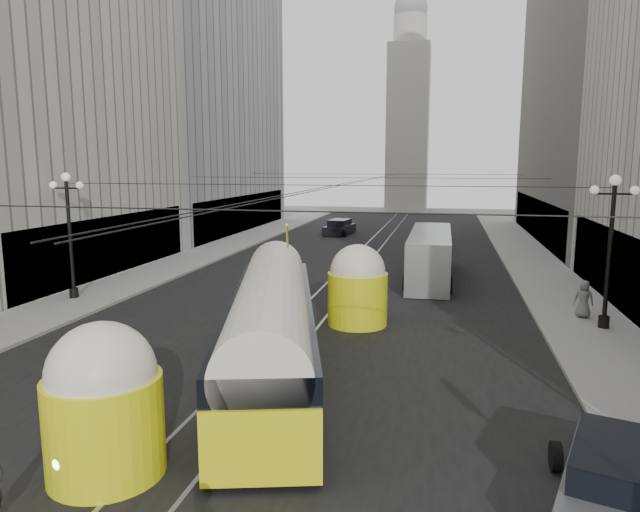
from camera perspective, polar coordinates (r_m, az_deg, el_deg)
The scene contains 17 objects.
road at distance 40.74m, azimuth 3.89°, elevation -0.64°, with size 20.00×85.00×0.02m, color black.
sidewalk_left at distance 47.29m, azimuth -9.98°, elevation 0.71°, with size 4.00×72.00×0.15m, color gray.
sidewalk_right at distance 44.16m, azimuth 20.19°, elevation -0.32°, with size 4.00×72.00×0.15m, color gray.
rail_left at distance 40.86m, azimuth 2.85°, elevation -0.60°, with size 0.12×85.00×0.04m, color gray.
rail_right at distance 40.64m, azimuth 4.94°, elevation -0.67°, with size 0.12×85.00×0.04m, color gray.
building_left_far at distance 61.44m, azimuth -13.10°, elevation 15.86°, with size 12.60×28.60×28.60m.
building_right_far at distance 57.72m, azimuth 27.77°, elevation 17.52°, with size 12.60×32.60×32.60m.
distant_tower at distance 87.77m, azimuth 8.82°, elevation 14.35°, with size 6.00×6.00×31.36m.
lamppost_left_mid at distance 31.47m, azimuth -23.78°, elevation 2.57°, with size 1.86×0.44×6.37m.
lamppost_right_mid at distance 26.26m, azimuth 27.03°, elevation 1.18°, with size 1.86×0.44×6.37m.
catenary at distance 39.15m, azimuth 3.94°, elevation 7.62°, with size 25.00×72.00×0.23m.
streetcar at distance 18.87m, azimuth -4.89°, elevation -6.82°, with size 6.26×15.86×3.59m.
city_bus at distance 35.25m, azimuth 10.96°, elevation 0.27°, with size 2.66×11.34×2.88m.
sedan_grey at distance 13.45m, azimuth 27.81°, elevation -19.68°, with size 3.34×5.19×1.52m.
sedan_white_far at distance 47.84m, azimuth 11.63°, elevation 1.36°, with size 2.42×4.30×1.28m.
sedan_dark_far at distance 56.64m, azimuth 1.96°, elevation 2.85°, with size 2.62×5.00×1.51m.
pedestrian_sidewalk_right at distance 28.07m, azimuth 24.87°, elevation -3.92°, with size 0.82×0.51×1.69m, color slate.
Camera 1 is at (5.97, -7.20, 6.95)m, focal length 32.00 mm.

